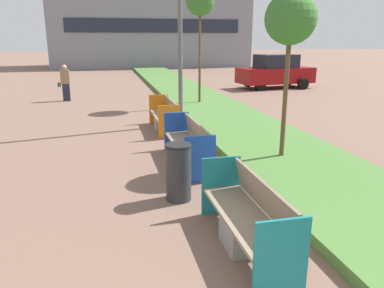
{
  "coord_description": "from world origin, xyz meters",
  "views": [
    {
      "loc": [
        -0.79,
        0.01,
        2.71
      ],
      "look_at": [
        0.9,
        7.28,
        0.6
      ],
      "focal_mm": 35.0,
      "sensor_mm": 36.0,
      "label": 1
    }
  ],
  "objects_px": {
    "sapling_tree_near": "(290,20)",
    "parked_car_distant": "(275,72)",
    "bench_orange_frame": "(165,118)",
    "pedestrian_walking": "(65,83)",
    "bench_teal_frame": "(247,222)",
    "sapling_tree_far": "(200,3)",
    "litter_bin": "(178,172)",
    "bench_blue_frame": "(188,147)"
  },
  "relations": [
    {
      "from": "bench_blue_frame",
      "to": "bench_orange_frame",
      "type": "bearing_deg",
      "value": 90.07
    },
    {
      "from": "parked_car_distant",
      "to": "sapling_tree_near",
      "type": "bearing_deg",
      "value": -121.78
    },
    {
      "from": "bench_orange_frame",
      "to": "sapling_tree_far",
      "type": "xyz_separation_m",
      "value": [
        2.05,
        3.78,
        3.67
      ]
    },
    {
      "from": "parked_car_distant",
      "to": "litter_bin",
      "type": "bearing_deg",
      "value": -128.25
    },
    {
      "from": "bench_teal_frame",
      "to": "sapling_tree_far",
      "type": "relative_size",
      "value": 0.46
    },
    {
      "from": "bench_blue_frame",
      "to": "parked_car_distant",
      "type": "height_order",
      "value": "parked_car_distant"
    },
    {
      "from": "bench_teal_frame",
      "to": "sapling_tree_far",
      "type": "height_order",
      "value": "sapling_tree_far"
    },
    {
      "from": "pedestrian_walking",
      "to": "parked_car_distant",
      "type": "distance_m",
      "value": 11.27
    },
    {
      "from": "bench_blue_frame",
      "to": "sapling_tree_near",
      "type": "height_order",
      "value": "sapling_tree_near"
    },
    {
      "from": "bench_teal_frame",
      "to": "parked_car_distant",
      "type": "height_order",
      "value": "parked_car_distant"
    },
    {
      "from": "bench_orange_frame",
      "to": "pedestrian_walking",
      "type": "distance_m",
      "value": 7.36
    },
    {
      "from": "litter_bin",
      "to": "sapling_tree_far",
      "type": "height_order",
      "value": "sapling_tree_far"
    },
    {
      "from": "sapling_tree_near",
      "to": "pedestrian_walking",
      "type": "xyz_separation_m",
      "value": [
        -5.48,
        10.23,
        -2.26
      ]
    },
    {
      "from": "sapling_tree_far",
      "to": "parked_car_distant",
      "type": "bearing_deg",
      "value": 40.43
    },
    {
      "from": "bench_blue_frame",
      "to": "sapling_tree_near",
      "type": "xyz_separation_m",
      "value": [
        2.05,
        -0.43,
        2.69
      ]
    },
    {
      "from": "bench_blue_frame",
      "to": "sapling_tree_near",
      "type": "bearing_deg",
      "value": -11.93
    },
    {
      "from": "bench_teal_frame",
      "to": "bench_orange_frame",
      "type": "xyz_separation_m",
      "value": [
        -0.0,
        6.89,
        -0.0
      ]
    },
    {
      "from": "pedestrian_walking",
      "to": "bench_teal_frame",
      "type": "bearing_deg",
      "value": -75.65
    },
    {
      "from": "bench_teal_frame",
      "to": "bench_orange_frame",
      "type": "distance_m",
      "value": 6.89
    },
    {
      "from": "bench_blue_frame",
      "to": "sapling_tree_far",
      "type": "height_order",
      "value": "sapling_tree_far"
    },
    {
      "from": "bench_blue_frame",
      "to": "parked_car_distant",
      "type": "xyz_separation_m",
      "value": [
        7.65,
        11.85,
        0.54
      ]
    },
    {
      "from": "parked_car_distant",
      "to": "bench_teal_frame",
      "type": "bearing_deg",
      "value": -123.61
    },
    {
      "from": "pedestrian_walking",
      "to": "sapling_tree_near",
      "type": "bearing_deg",
      "value": -61.83
    },
    {
      "from": "bench_teal_frame",
      "to": "pedestrian_walking",
      "type": "bearing_deg",
      "value": 104.35
    },
    {
      "from": "bench_teal_frame",
      "to": "litter_bin",
      "type": "relative_size",
      "value": 2.16
    },
    {
      "from": "bench_teal_frame",
      "to": "bench_orange_frame",
      "type": "height_order",
      "value": "same"
    },
    {
      "from": "litter_bin",
      "to": "sapling_tree_near",
      "type": "relative_size",
      "value": 0.27
    },
    {
      "from": "bench_orange_frame",
      "to": "pedestrian_walking",
      "type": "height_order",
      "value": "pedestrian_walking"
    },
    {
      "from": "bench_teal_frame",
      "to": "sapling_tree_far",
      "type": "xyz_separation_m",
      "value": [
        2.05,
        10.67,
        3.67
      ]
    },
    {
      "from": "bench_blue_frame",
      "to": "litter_bin",
      "type": "height_order",
      "value": "litter_bin"
    },
    {
      "from": "sapling_tree_near",
      "to": "parked_car_distant",
      "type": "distance_m",
      "value": 13.67
    },
    {
      "from": "litter_bin",
      "to": "pedestrian_walking",
      "type": "relative_size",
      "value": 0.62
    },
    {
      "from": "bench_orange_frame",
      "to": "sapling_tree_near",
      "type": "bearing_deg",
      "value": -61.18
    },
    {
      "from": "sapling_tree_far",
      "to": "litter_bin",
      "type": "bearing_deg",
      "value": -106.44
    },
    {
      "from": "litter_bin",
      "to": "parked_car_distant",
      "type": "bearing_deg",
      "value": 59.0
    },
    {
      "from": "bench_orange_frame",
      "to": "bench_teal_frame",
      "type": "bearing_deg",
      "value": -90.0
    },
    {
      "from": "bench_orange_frame",
      "to": "litter_bin",
      "type": "distance_m",
      "value": 5.2
    },
    {
      "from": "bench_teal_frame",
      "to": "pedestrian_walking",
      "type": "relative_size",
      "value": 1.35
    },
    {
      "from": "sapling_tree_near",
      "to": "pedestrian_walking",
      "type": "bearing_deg",
      "value": 118.17
    },
    {
      "from": "bench_teal_frame",
      "to": "pedestrian_walking",
      "type": "height_order",
      "value": "pedestrian_walking"
    },
    {
      "from": "bench_orange_frame",
      "to": "sapling_tree_near",
      "type": "distance_m",
      "value": 5.04
    },
    {
      "from": "pedestrian_walking",
      "to": "parked_car_distant",
      "type": "relative_size",
      "value": 0.36
    }
  ]
}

